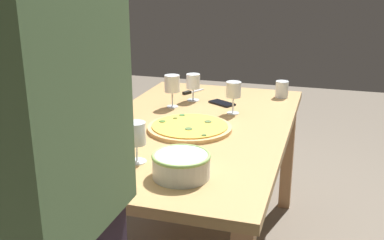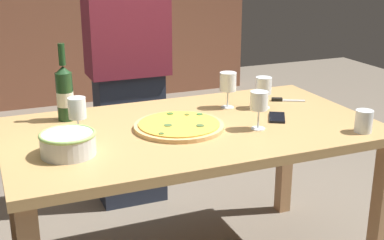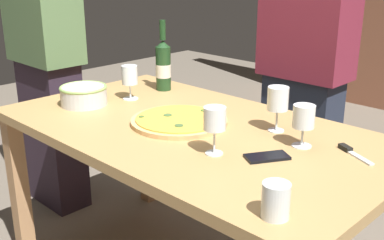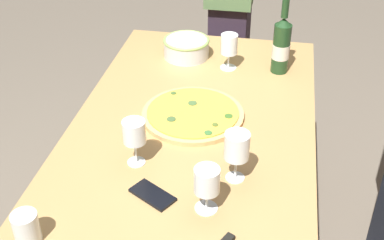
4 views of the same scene
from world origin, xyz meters
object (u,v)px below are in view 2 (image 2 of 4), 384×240
pizza (179,126)px  person_host (128,72)px  wine_glass_by_bottle (259,102)px  wine_bottle (65,92)px  wine_glass_far_right (77,110)px  cell_phone (277,117)px  serving_bowl (68,143)px  wine_glass_near_pizza (263,87)px  cup_amber (364,121)px  dining_table (192,146)px  pizza_knife (283,100)px  wine_glass_far_left (228,83)px

pizza → person_host: 0.88m
wine_glass_by_bottle → wine_bottle: bearing=149.0°
wine_glass_far_right → cell_phone: wine_glass_far_right is taller
serving_bowl → wine_glass_near_pizza: wine_glass_near_pizza is taller
wine_glass_far_right → cup_amber: 1.19m
serving_bowl → cup_amber: bearing=-10.4°
dining_table → pizza: 0.12m
pizza → wine_bottle: wine_bottle is taller
wine_bottle → serving_bowl: bearing=-98.7°
pizza_knife → person_host: person_host is taller
wine_glass_by_bottle → wine_glass_far_right: size_ratio=1.04×
dining_table → wine_bottle: 0.61m
pizza → wine_glass_by_bottle: 0.36m
pizza_knife → cell_phone: bearing=-127.6°
serving_bowl → person_host: bearing=62.7°
person_host → wine_glass_near_pizza: bearing=29.0°
wine_bottle → wine_glass_far_left: wine_bottle is taller
dining_table → wine_glass_far_left: wine_glass_far_left is taller
cell_phone → serving_bowl: bearing=35.4°
wine_glass_far_right → person_host: person_host is taller
wine_glass_far_right → cell_phone: bearing=-8.2°
dining_table → serving_bowl: (-0.55, -0.13, 0.14)m
serving_bowl → wine_bottle: bearing=81.3°
wine_bottle → wine_glass_far_right: 0.22m
serving_bowl → cell_phone: size_ratio=1.47×
dining_table → wine_glass_far_right: (-0.48, 0.08, 0.20)m
dining_table → wine_glass_far_right: bearing=171.1°
pizza → wine_glass_near_pizza: (0.49, 0.13, 0.09)m
pizza_knife → person_host: (-0.61, 0.69, 0.05)m
wine_glass_by_bottle → cell_phone: 0.21m
wine_bottle → wine_glass_by_bottle: 0.86m
cup_amber → person_host: person_host is taller
wine_bottle → wine_glass_far_right: bearing=-86.9°
pizza → serving_bowl: bearing=-166.2°
wine_glass_far_right → cup_amber: wine_glass_far_right is taller
wine_bottle → cell_phone: size_ratio=2.41×
wine_glass_far_right → wine_glass_near_pizza: bearing=3.0°
wine_glass_by_bottle → wine_glass_far_left: size_ratio=0.95×
wine_glass_near_pizza → wine_glass_by_bottle: (-0.18, -0.27, 0.02)m
dining_table → wine_glass_near_pizza: size_ratio=10.54×
serving_bowl → wine_glass_by_bottle: (0.80, -0.02, 0.07)m
wine_glass_far_right → pizza_knife: 1.07m
wine_glass_by_bottle → pizza: bearing=156.3°
wine_glass_by_bottle → pizza_knife: size_ratio=1.04×
wine_bottle → cup_amber: wine_bottle is taller
wine_glass_far_right → cell_phone: size_ratio=1.11×
wine_glass_near_pizza → person_host: person_host is taller
dining_table → pizza_knife: bearing=17.6°
serving_bowl → wine_glass_by_bottle: size_ratio=1.28×
serving_bowl → wine_bottle: size_ratio=0.61×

